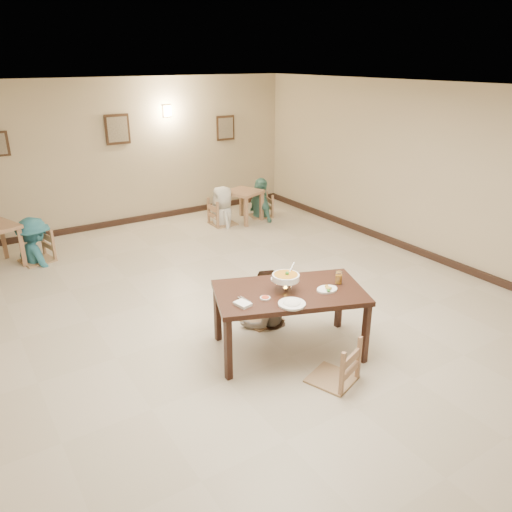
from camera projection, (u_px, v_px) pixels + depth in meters
floor at (243, 319)px, 6.87m from camera, size 10.00×10.00×0.00m
ceiling at (240, 90)px, 5.75m from camera, size 10.00×10.00×0.00m
wall_back at (115, 154)px, 10.21m from camera, size 10.00×0.00×10.00m
wall_right at (446, 176)px, 8.33m from camera, size 0.00×10.00×10.00m
baseboard_back at (122, 222)px, 10.72m from camera, size 8.00×0.06×0.12m
baseboard_right at (433, 257)px, 8.85m from camera, size 0.06×10.00×0.12m
picture_b at (118, 129)px, 10.04m from camera, size 0.50×0.04×0.60m
picture_c at (226, 128)px, 11.36m from camera, size 0.45×0.04×0.55m
wall_sconce at (167, 111)px, 10.49m from camera, size 0.16×0.05×0.22m
main_table at (289, 297)px, 5.87m from camera, size 1.97×1.53×0.81m
chair_far at (261, 287)px, 6.65m from camera, size 0.47×0.47×1.01m
chair_near at (334, 341)px, 5.39m from camera, size 0.47×0.47×1.00m
main_diner at (265, 271)px, 6.51m from camera, size 0.75×0.59×1.52m
curry_warmer at (286, 277)px, 5.78m from camera, size 0.36×0.32×0.29m
rice_plate_far at (281, 278)px, 6.14m from camera, size 0.28×0.28×0.06m
rice_plate_near at (292, 304)px, 5.50m from camera, size 0.31×0.31×0.07m
fried_plate at (327, 289)px, 5.84m from camera, size 0.26×0.26×0.06m
chili_dish at (265, 298)px, 5.63m from camera, size 0.12×0.12×0.02m
napkin_cutlery at (243, 304)px, 5.50m from camera, size 0.19×0.28×0.03m
drink_glass at (339, 278)px, 5.99m from camera, size 0.08×0.08×0.16m
bg_table_right at (244, 197)px, 10.78m from camera, size 0.88×0.88×0.68m
bg_chair_lr at (33, 232)px, 8.61m from camera, size 0.51×0.51×1.08m
bg_chair_rl at (222, 200)px, 10.57m from camera, size 0.50×0.50×1.07m
bg_chair_rr at (261, 196)px, 11.10m from camera, size 0.46×0.46×0.98m
bg_diner_b at (30, 218)px, 8.52m from camera, size 0.92×1.17×1.60m
bg_diner_c at (222, 186)px, 10.46m from camera, size 0.66×0.89×1.66m
bg_diner_d at (261, 178)px, 10.96m from camera, size 0.60×1.09×1.76m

